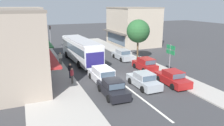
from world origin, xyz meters
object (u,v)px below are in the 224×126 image
Objects in this scene: city_bus at (81,49)px; sedan_behind_bus_near at (144,80)px; parked_hatchback_kerb_second at (145,64)px; parked_sedan_kerb_third at (123,55)px; pedestrian_with_handbag_near at (72,75)px; sedan_adjacent_lane_lead at (113,88)px; wagon_queue_gap_filler at (102,75)px; parked_sedan_kerb_front at (173,78)px; street_tree_right at (138,31)px; directional_road_sign at (170,53)px; traffic_light_downstreet at (50,33)px; pedestrian_browsing_midblock at (70,70)px; pedestrian_far_walker at (60,58)px.

city_bus is 12.23m from sedan_behind_bus_near.
parked_hatchback_kerb_second is 0.88× the size of parked_sedan_kerb_third.
pedestrian_with_handbag_near is at bearing 152.67° from sedan_behind_bus_near.
wagon_queue_gap_filler is at bearing 84.66° from sedan_adjacent_lane_lead.
parked_hatchback_kerb_second is at bearing -87.60° from parked_sedan_kerb_third.
parked_sedan_kerb_front is (3.02, -0.55, 0.00)m from sedan_behind_bus_near.
sedan_behind_bus_near and parked_sedan_kerb_third have the same top height.
street_tree_right is at bearing -15.94° from city_bus.
parked_hatchback_kerb_second is at bearing -47.25° from city_bus.
city_bus is at bearing 127.88° from directional_road_sign.
parked_sedan_kerb_front is at bearing -89.07° from parked_sedan_kerb_third.
parked_sedan_kerb_front and parked_sedan_kerb_third have the same top height.
sedan_behind_bus_near is 0.99× the size of parked_sedan_kerb_third.
parked_sedan_kerb_front is at bearing -28.77° from wagon_queue_gap_filler.
wagon_queue_gap_filler reaches higher than parked_hatchback_kerb_second.
traffic_light_downstreet reaches higher than pedestrian_with_handbag_near.
traffic_light_downstreet reaches higher than sedan_adjacent_lane_lead.
street_tree_right reaches higher than parked_hatchback_kerb_second.
pedestrian_browsing_midblock is at bearing 179.65° from parked_hatchback_kerb_second.
city_bus is 8.90m from wagon_queue_gap_filler.
traffic_light_downstreet reaches higher than pedestrian_far_walker.
pedestrian_browsing_midblock reaches higher than parked_sedan_kerb_third.
city_bus is 11.90m from traffic_light_downstreet.
street_tree_right reaches higher than directional_road_sign.
pedestrian_with_handbag_near reaches higher than wagon_queue_gap_filler.
city_bus is at bearing 14.27° from pedestrian_far_walker.
city_bus is at bearing 66.37° from pedestrian_browsing_midblock.
pedestrian_browsing_midblock is 1.00× the size of pedestrian_far_walker.
sedan_behind_bus_near and parked_sedan_kerb_front have the same top height.
traffic_light_downstreet reaches higher than pedestrian_browsing_midblock.
parked_sedan_kerb_third is at bearing 61.01° from sedan_adjacent_lane_lead.
wagon_queue_gap_filler is (-0.05, -8.83, -1.14)m from city_bus.
parked_hatchback_kerb_second is at bearing 17.49° from wagon_queue_gap_filler.
parked_sedan_kerb_front is 1.01× the size of parked_sedan_kerb_third.
parked_sedan_kerb_front is 1.01× the size of traffic_light_downstreet.
directional_road_sign is at bearing 18.29° from sedan_adjacent_lane_lead.
parked_hatchback_kerb_second is at bearing 9.70° from pedestrian_with_handbag_near.
city_bus is at bearing 116.95° from parked_sedan_kerb_front.
sedan_behind_bus_near is 0.99× the size of parked_sedan_kerb_front.
traffic_light_downstreet is at bearing 127.05° from street_tree_right.
city_bus is 2.61× the size of traffic_light_downstreet.
wagon_queue_gap_filler is at bearing 172.54° from directional_road_sign.
city_bus is 9.37m from parked_hatchback_kerb_second.
parked_sedan_kerb_third is at bearing 141.44° from street_tree_right.
directional_road_sign is (7.65, -9.84, 0.82)m from city_bus.
pedestrian_browsing_midblock is (-6.19, 4.96, 0.40)m from sedan_behind_bus_near.
pedestrian_with_handbag_near is at bearing -91.45° from traffic_light_downstreet.
parked_hatchback_kerb_second is (3.08, 4.90, 0.05)m from sedan_behind_bus_near.
pedestrian_far_walker is at bearing 90.51° from pedestrian_browsing_midblock.
parked_sedan_kerb_third is (6.45, 11.64, 0.00)m from sedan_adjacent_lane_lead.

